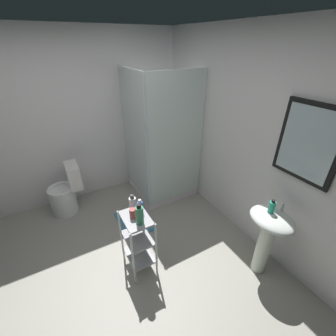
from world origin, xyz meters
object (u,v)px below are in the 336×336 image
lotion_bottle_white (133,203)px  bath_mat (134,221)px  hand_soap_bottle (272,207)px  storage_cart (138,239)px  toilet (66,193)px  shower_stall (159,169)px  rinse_cup (133,213)px  body_wash_bottle_green (139,215)px  shampoo_bottle_blue (140,207)px  pedestal_sink (268,232)px

lotion_bottle_white → bath_mat: lotion_bottle_white is taller
hand_soap_bottle → bath_mat: (-1.38, -0.97, -0.87)m
storage_cart → hand_soap_bottle: bearing=60.8°
storage_cart → lotion_bottle_white: 0.41m
toilet → bath_mat: toilet is taller
shower_stall → rinse_cup: shower_stall is taller
toilet → storage_cart: size_ratio=1.03×
storage_cart → body_wash_bottle_green: size_ratio=3.19×
hand_soap_bottle → body_wash_bottle_green: bearing=-115.7°
body_wash_bottle_green → shampoo_bottle_blue: bearing=155.2°
toilet → rinse_cup: bearing=20.4°
toilet → rinse_cup: rinse_cup is taller
toilet → bath_mat: 1.10m
pedestal_sink → rinse_cup: bearing=-120.7°
pedestal_sink → lotion_bottle_white: 1.44m
hand_soap_bottle → body_wash_bottle_green: (-0.56, -1.17, -0.03)m
pedestal_sink → rinse_cup: rinse_cup is taller
shower_stall → shampoo_bottle_blue: (1.15, -0.81, 0.35)m
lotion_bottle_white → toilet: bearing=-156.2°
toilet → lotion_bottle_white: size_ratio=4.14×
toilet → shampoo_bottle_blue: shampoo_bottle_blue is taller
shower_stall → rinse_cup: (1.18, -0.91, 0.33)m
shower_stall → shampoo_bottle_blue: size_ratio=12.19×
toilet → shampoo_bottle_blue: (1.41, 0.63, 0.50)m
storage_cart → body_wash_bottle_green: 0.42m
shower_stall → rinse_cup: 1.53m
storage_cart → rinse_cup: size_ratio=7.11×
shampoo_bottle_blue → shower_stall: bearing=144.9°
rinse_cup → body_wash_bottle_green: bearing=15.0°
shower_stall → hand_soap_bottle: 1.93m
storage_cart → shampoo_bottle_blue: size_ratio=4.51×
hand_soap_bottle → shampoo_bottle_blue: bearing=-122.7°
storage_cart → shampoo_bottle_blue: 0.39m
rinse_cup → bath_mat: size_ratio=0.17×
rinse_cup → bath_mat: 1.08m
body_wash_bottle_green → rinse_cup: size_ratio=2.23×
shampoo_bottle_blue → body_wash_bottle_green: bearing=-24.8°
storage_cart → bath_mat: storage_cart is taller
toilet → storage_cart: bearing=21.0°
shampoo_bottle_blue → rinse_cup: size_ratio=1.58×
storage_cart → shampoo_bottle_blue: bearing=124.3°
shampoo_bottle_blue → rinse_cup: 0.10m
toilet → lotion_bottle_white: 1.53m
pedestal_sink → body_wash_bottle_green: body_wash_bottle_green is taller
pedestal_sink → storage_cart: 1.37m
shampoo_bottle_blue → body_wash_bottle_green: body_wash_bottle_green is taller
bath_mat → shampoo_bottle_blue: bearing=-11.0°
hand_soap_bottle → pedestal_sink: bearing=-4.8°
pedestal_sink → toilet: 2.78m
storage_cart → hand_soap_bottle: (0.66, 1.18, 0.44)m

